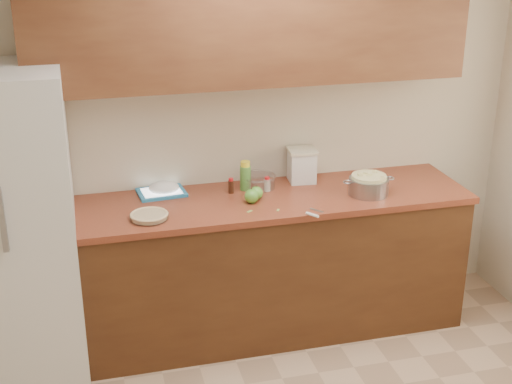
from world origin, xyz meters
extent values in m
plane|color=beige|center=(0.00, 1.80, 1.30)|extent=(3.60, 0.00, 3.60)
cube|color=#4D2C15|center=(0.00, 1.48, 0.44)|extent=(2.60, 0.65, 0.88)
cube|color=#984729|center=(0.00, 1.48, 0.90)|extent=(2.64, 0.68, 0.04)
cube|color=brown|center=(0.00, 1.63, 1.95)|extent=(2.60, 0.34, 0.70)
cube|color=silver|center=(-1.44, 1.44, 0.90)|extent=(0.70, 0.70, 1.80)
cylinder|color=silver|center=(-0.68, 1.32, 0.94)|extent=(0.22, 0.22, 0.03)
cylinder|color=#D9BC89|center=(-0.68, 1.32, 0.94)|extent=(0.20, 0.20, 0.03)
torus|color=#D9BC89|center=(-0.68, 1.32, 0.95)|extent=(0.22, 0.22, 0.02)
cylinder|color=gray|center=(0.68, 1.37, 0.97)|extent=(0.25, 0.25, 0.11)
torus|color=gray|center=(0.54, 1.37, 1.01)|extent=(0.06, 0.06, 0.01)
torus|color=gray|center=(0.82, 1.37, 1.01)|extent=(0.06, 0.06, 0.01)
cylinder|color=beige|center=(0.68, 1.37, 0.99)|extent=(0.22, 0.22, 0.11)
cube|color=silver|center=(0.35, 1.69, 1.02)|extent=(0.18, 0.18, 0.20)
cube|color=beige|center=(0.35, 1.69, 1.13)|extent=(0.19, 0.19, 0.02)
cube|color=teal|center=(-0.56, 1.69, 0.93)|extent=(0.31, 0.24, 0.02)
cube|color=white|center=(-0.56, 1.69, 0.94)|extent=(0.25, 0.19, 0.00)
cube|color=gray|center=(0.29, 1.20, 0.92)|extent=(0.07, 0.09, 0.00)
cylinder|color=white|center=(0.23, 1.12, 0.93)|extent=(0.06, 0.08, 0.02)
cylinder|color=#4C8C38|center=(-0.04, 1.63, 1.00)|extent=(0.07, 0.07, 0.16)
cylinder|color=yellow|center=(-0.04, 1.63, 1.09)|extent=(0.06, 0.06, 0.03)
cylinder|color=beige|center=(0.09, 1.58, 0.96)|extent=(0.04, 0.04, 0.08)
cylinder|color=red|center=(0.09, 1.58, 1.00)|extent=(0.03, 0.03, 0.02)
cylinder|color=black|center=(-0.14, 1.60, 0.96)|extent=(0.03, 0.03, 0.08)
cylinder|color=red|center=(-0.14, 1.60, 1.01)|extent=(0.03, 0.03, 0.02)
cylinder|color=silver|center=(0.05, 1.65, 0.96)|extent=(0.21, 0.21, 0.08)
torus|color=silver|center=(0.05, 1.65, 1.00)|extent=(0.22, 0.22, 0.01)
ellipsoid|color=white|center=(-0.54, 1.69, 0.96)|extent=(0.22, 0.19, 0.08)
sphere|color=#50962F|center=(-0.05, 1.41, 0.96)|extent=(0.09, 0.09, 0.09)
cylinder|color=#3F2D19|center=(-0.05, 1.41, 1.01)|extent=(0.01, 0.01, 0.01)
sphere|color=#50962F|center=(-0.02, 1.45, 0.96)|extent=(0.08, 0.08, 0.08)
cylinder|color=#3F2D19|center=(-0.02, 1.45, 1.01)|extent=(0.01, 0.01, 0.01)
cube|color=#8CAD54|center=(-0.05, 1.40, 0.92)|extent=(0.03, 0.03, 0.00)
cube|color=#8CAD54|center=(-0.10, 1.28, 0.92)|extent=(0.04, 0.03, 0.00)
cube|color=#8CAD54|center=(0.07, 1.26, 0.92)|extent=(0.03, 0.03, 0.00)
camera|label=1|loc=(-1.02, -2.44, 2.55)|focal=50.00mm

